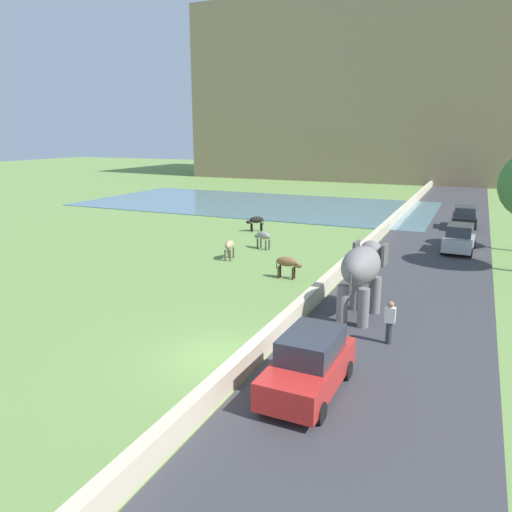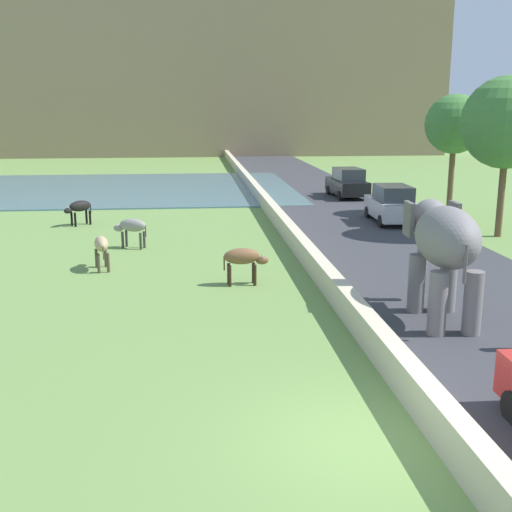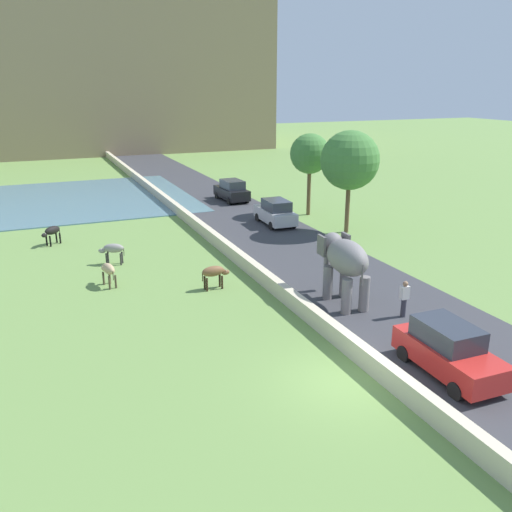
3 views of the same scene
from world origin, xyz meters
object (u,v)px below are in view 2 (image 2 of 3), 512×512
at_px(car_silver, 392,204).
at_px(cow_grey, 132,227).
at_px(cow_black, 79,207).
at_px(car_black, 347,183).
at_px(cow_brown, 243,258).
at_px(elephant, 443,243).
at_px(cow_tan, 101,245).

relative_size(car_silver, cow_grey, 2.90).
distance_m(car_silver, cow_grey, 12.37).
bearing_deg(cow_black, car_black, 27.82).
xyz_separation_m(car_silver, cow_brown, (-7.79, -9.86, -0.06)).
xyz_separation_m(elephant, cow_brown, (-4.66, 3.94, -1.20)).
distance_m(elephant, car_silver, 14.20).
height_order(car_silver, cow_tan, car_silver).
distance_m(car_silver, cow_black, 14.49).
height_order(cow_brown, cow_grey, same).
distance_m(cow_tan, cow_grey, 3.39).
bearing_deg(car_silver, cow_grey, -160.14).
xyz_separation_m(cow_brown, cow_tan, (-4.57, 2.34, 0.00)).
xyz_separation_m(elephant, car_black, (3.14, 22.39, -1.14)).
relative_size(elephant, cow_grey, 2.50).
relative_size(cow_black, cow_grey, 0.91).
height_order(car_black, cow_tan, car_black).
relative_size(car_black, cow_brown, 2.91).
relative_size(cow_tan, cow_grey, 1.01).
bearing_deg(cow_grey, cow_brown, -55.76).
bearing_deg(car_silver, elephant, -102.79).
bearing_deg(cow_black, cow_grey, -61.33).
bearing_deg(cow_brown, cow_tan, 152.84).
bearing_deg(cow_grey, elephant, -48.46).
distance_m(cow_black, cow_grey, 5.88).
xyz_separation_m(car_black, cow_brown, (-7.79, -18.45, -0.06)).
distance_m(car_silver, cow_brown, 12.56).
bearing_deg(cow_grey, cow_tan, -102.18).
xyz_separation_m(elephant, cow_tan, (-9.22, 6.29, -1.20)).
bearing_deg(cow_brown, car_silver, 51.69).
relative_size(car_black, cow_tan, 2.86).
height_order(elephant, car_silver, elephant).
bearing_deg(cow_grey, car_silver, 19.86).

